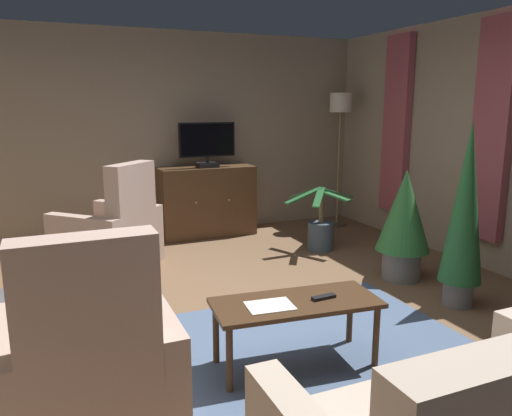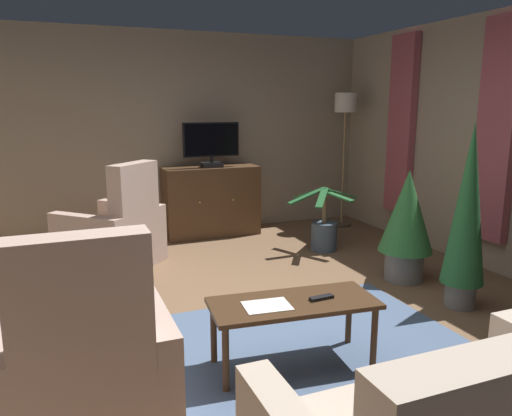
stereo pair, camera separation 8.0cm
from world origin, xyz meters
The scene contains 17 objects.
ground_plane centered at (0.00, 0.00, -0.02)m, with size 5.99×6.92×0.04m, color brown.
wall_back centered at (0.00, 3.21, 1.34)m, with size 5.99×0.10×2.67m, color gray.
curtain_panel_near centered at (2.63, 0.36, 1.47)m, with size 0.10×0.44×2.25m, color #A34C56.
curtain_panel_far centered at (2.63, 1.86, 1.47)m, with size 0.10×0.44×2.25m, color #A34C56.
rug_central centered at (-0.02, -0.37, 0.01)m, with size 2.55×1.67×0.01m, color slate.
tv_cabinet centered at (0.37, 2.86, 0.44)m, with size 1.26×0.49×0.93m.
television centered at (0.37, 2.81, 1.24)m, with size 0.75×0.20×0.58m.
coffee_table centered at (-0.13, -0.65, 0.41)m, with size 1.15×0.58×0.47m.
tv_remote centered at (0.06, -0.69, 0.48)m, with size 0.17×0.05×0.02m, color black.
folded_newspaper centered at (-0.32, -0.66, 0.47)m, with size 0.30×0.22×0.01m, color silver.
armchair_near_window centered at (-0.99, 1.98, 0.35)m, with size 1.24×1.24×1.15m.
armchair_angled_to_table centered at (-1.46, -0.88, 0.36)m, with size 0.90×0.84×1.18m.
potted_plant_small_fern_corner centered at (1.68, -0.29, 0.86)m, with size 0.36×0.36×1.62m.
potted_plant_leafy_by_curtain centered at (1.42, 1.66, 0.24)m, with size 0.91×0.79×0.78m.
potted_plant_tall_palm_by_window centered at (1.65, 0.44, 0.62)m, with size 0.53×0.53×1.12m.
cat centered at (-1.01, 1.09, 0.11)m, with size 0.66×0.27×0.22m.
floor_lamp centered at (2.28, 2.65, 1.52)m, with size 0.30×0.30×1.89m.
Camera 1 is at (-1.59, -3.38, 1.75)m, focal length 34.84 mm.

